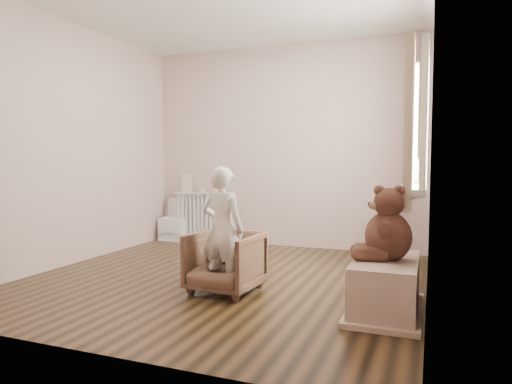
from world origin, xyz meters
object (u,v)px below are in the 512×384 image
(toy_vanity, at_px, (174,221))
(teddy_bear, at_px, (388,223))
(child, at_px, (223,229))
(plush_cat, at_px, (413,174))
(radiator, at_px, (196,213))
(toy_bench, at_px, (386,286))
(armchair, at_px, (225,262))

(toy_vanity, xyz_separation_m, teddy_bear, (3.08, -2.11, 0.40))
(child, xyz_separation_m, plush_cat, (1.46, 0.82, 0.45))
(child, height_order, plush_cat, plush_cat)
(teddy_bear, height_order, plush_cat, plush_cat)
(radiator, bearing_deg, toy_bench, -37.90)
(armchair, height_order, toy_bench, armchair)
(toy_vanity, bearing_deg, armchair, -49.48)
(armchair, bearing_deg, plush_cat, 32.49)
(radiator, xyz_separation_m, child, (1.41, -2.12, 0.16))
(toy_bench, xyz_separation_m, teddy_bear, (0.01, -0.01, 0.47))
(radiator, relative_size, plush_cat, 2.41)
(radiator, bearing_deg, plush_cat, -24.35)
(radiator, distance_m, toy_bench, 3.47)
(radiator, bearing_deg, toy_vanity, -174.95)
(teddy_bear, relative_size, plush_cat, 1.90)
(toy_vanity, distance_m, teddy_bear, 3.75)
(radiator, relative_size, toy_vanity, 1.17)
(toy_vanity, height_order, plush_cat, plush_cat)
(radiator, distance_m, teddy_bear, 3.49)
(teddy_bear, xyz_separation_m, plush_cat, (0.13, 0.84, 0.33))
(radiator, xyz_separation_m, plush_cat, (2.87, -1.30, 0.61))
(radiator, height_order, armchair, radiator)
(radiator, distance_m, plush_cat, 3.21)
(armchair, distance_m, plush_cat, 1.81)
(radiator, distance_m, armchair, 2.51)
(toy_vanity, relative_size, teddy_bear, 1.08)
(armchair, xyz_separation_m, child, (0.00, -0.05, 0.29))
(child, distance_m, teddy_bear, 1.34)
(armchair, xyz_separation_m, toy_bench, (1.32, -0.05, -0.06))
(toy_bench, bearing_deg, teddy_bear, -37.82)
(teddy_bear, bearing_deg, plush_cat, 70.48)
(radiator, height_order, toy_vanity, radiator)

